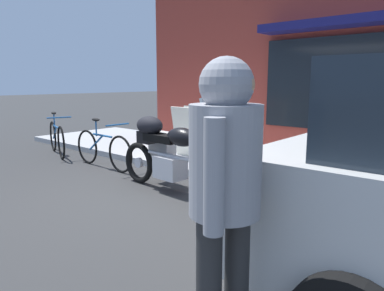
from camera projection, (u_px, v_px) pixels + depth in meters
name	position (u px, v px, depth m)	size (l,w,h in m)	color
ground_plane	(158.00, 196.00, 5.12)	(80.00, 80.00, 0.00)	#333333
touring_motorcycle	(168.00, 151.00, 5.24)	(2.24, 0.75, 1.40)	black
parked_bicycle	(103.00, 149.00, 6.71)	(1.74, 0.48, 0.92)	black
pedestrian_walking	(225.00, 180.00, 1.89)	(0.50, 0.52, 1.73)	#2E2E2E
sandwich_board_sign	(188.00, 131.00, 7.22)	(0.55, 0.42, 0.98)	silver
second_bicycle_by_cafe	(57.00, 138.00, 7.91)	(1.66, 0.70, 0.94)	black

